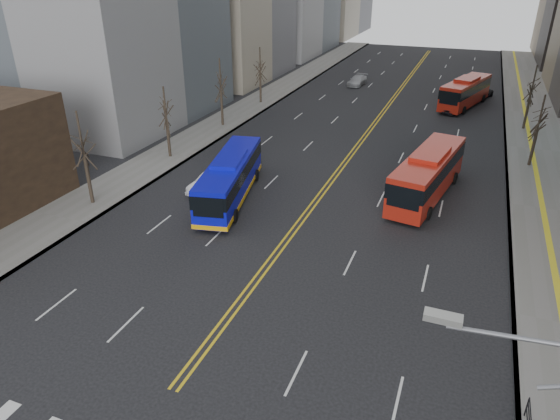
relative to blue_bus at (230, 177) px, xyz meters
name	(u,v)px	position (x,y,z in m)	size (l,w,h in m)	color
sidewalk_right	(543,150)	(23.93, 21.21, -1.77)	(7.00, 130.00, 0.15)	slate
sidewalk_left	(234,116)	(-10.07, 21.21, -1.77)	(5.00, 130.00, 0.15)	slate
centerline	(385,109)	(6.43, 31.21, -1.83)	(0.55, 100.00, 0.01)	gold
street_trees	(273,105)	(-0.75, 10.76, 3.03)	(35.20, 47.20, 7.60)	black
blue_bus	(230,177)	(0.00, 0.00, 0.00)	(5.06, 12.32, 3.51)	#0D10C4
red_bus_near	(428,172)	(14.30, 5.99, 0.26)	(4.76, 12.30, 3.79)	#A51E11
red_bus_far	(466,91)	(15.60, 36.24, 0.21)	(5.86, 11.98, 3.69)	#A51E11
car_white	(211,182)	(-2.15, 0.77, -1.09)	(1.59, 4.56, 1.50)	silver
car_dark_mid	(453,107)	(14.48, 32.50, -1.13)	(1.67, 4.14, 1.41)	black
car_silver	(357,80)	(-0.14, 43.40, -1.12)	(2.01, 4.94, 1.43)	#A4A5AA
car_dark_far	(482,93)	(17.69, 42.14, -1.26)	(1.94, 4.20, 1.17)	black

